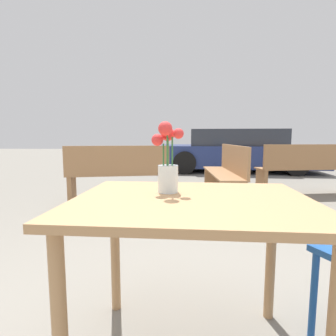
{
  "coord_description": "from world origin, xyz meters",
  "views": [
    {
      "loc": [
        -0.04,
        -1.05,
        0.97
      ],
      "look_at": [
        -0.1,
        0.1,
        0.83
      ],
      "focal_mm": 28.0,
      "sensor_mm": 36.0,
      "label": 1
    }
  ],
  "objects_px": {
    "bench_near": "(227,172)",
    "parked_car": "(235,151)",
    "bench_far": "(118,174)",
    "bench_middle": "(308,167)",
    "table_front": "(192,222)",
    "flower_vase": "(167,165)"
  },
  "relations": [
    {
      "from": "flower_vase",
      "to": "bench_near",
      "type": "distance_m",
      "value": 2.85
    },
    {
      "from": "bench_middle",
      "to": "bench_far",
      "type": "distance_m",
      "value": 3.13
    },
    {
      "from": "parked_car",
      "to": "bench_middle",
      "type": "bearing_deg",
      "value": -79.06
    },
    {
      "from": "bench_far",
      "to": "parked_car",
      "type": "relative_size",
      "value": 0.32
    },
    {
      "from": "bench_far",
      "to": "flower_vase",
      "type": "bearing_deg",
      "value": -71.13
    },
    {
      "from": "bench_near",
      "to": "bench_far",
      "type": "bearing_deg",
      "value": -170.59
    },
    {
      "from": "table_front",
      "to": "bench_near",
      "type": "distance_m",
      "value": 2.9
    },
    {
      "from": "bench_middle",
      "to": "bench_far",
      "type": "relative_size",
      "value": 1.16
    },
    {
      "from": "bench_near",
      "to": "bench_middle",
      "type": "distance_m",
      "value": 1.56
    },
    {
      "from": "bench_near",
      "to": "parked_car",
      "type": "bearing_deg",
      "value": 77.11
    },
    {
      "from": "table_front",
      "to": "bench_far",
      "type": "bearing_deg",
      "value": 110.27
    },
    {
      "from": "bench_far",
      "to": "bench_near",
      "type": "bearing_deg",
      "value": 9.41
    },
    {
      "from": "table_front",
      "to": "bench_far",
      "type": "relative_size",
      "value": 0.67
    },
    {
      "from": "flower_vase",
      "to": "parked_car",
      "type": "relative_size",
      "value": 0.07
    },
    {
      "from": "bench_far",
      "to": "parked_car",
      "type": "xyz_separation_m",
      "value": [
        2.41,
        3.95,
        0.12
      ]
    },
    {
      "from": "table_front",
      "to": "bench_far",
      "type": "height_order",
      "value": "bench_far"
    },
    {
      "from": "bench_near",
      "to": "bench_middle",
      "type": "height_order",
      "value": "same"
    },
    {
      "from": "flower_vase",
      "to": "bench_middle",
      "type": "xyz_separation_m",
      "value": [
        2.17,
        3.32,
        -0.38
      ]
    },
    {
      "from": "bench_near",
      "to": "bench_far",
      "type": "height_order",
      "value": "same"
    },
    {
      "from": "table_front",
      "to": "bench_near",
      "type": "height_order",
      "value": "bench_near"
    },
    {
      "from": "bench_middle",
      "to": "parked_car",
      "type": "relative_size",
      "value": 0.37
    },
    {
      "from": "flower_vase",
      "to": "bench_near",
      "type": "bearing_deg",
      "value": 75.17
    }
  ]
}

